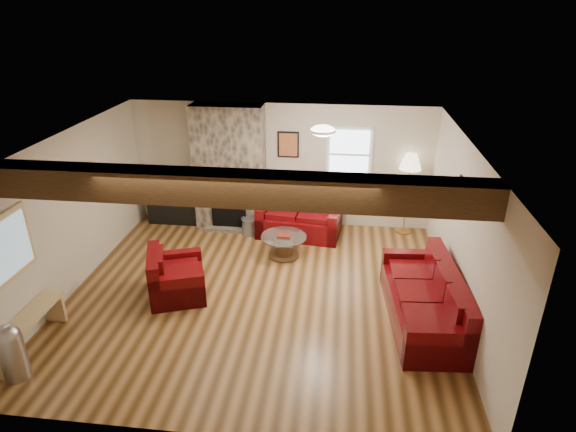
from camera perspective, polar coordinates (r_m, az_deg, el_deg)
name	(u,v)px	position (r m, az deg, el deg)	size (l,w,h in m)	color
room	(257,224)	(7.21, -3.67, -0.96)	(8.00, 8.00, 8.00)	#503315
oak_beam	(236,188)	(5.67, -6.16, 3.29)	(6.00, 0.36, 0.38)	#321E0F
chimney_breast	(230,169)	(9.68, -6.93, 5.53)	(1.40, 0.67, 2.50)	#38332B
back_window	(349,154)	(9.53, 7.27, 7.29)	(0.90, 0.08, 1.10)	white
hatch_window	(5,249)	(7.06, -30.49, -3.37)	(0.08, 1.00, 0.90)	tan
ceiling_dome	(323,133)	(7.55, 4.15, 9.84)	(0.40, 0.40, 0.18)	silver
artwork_back	(288,145)	(9.54, 0.03, 8.45)	(0.42, 0.06, 0.52)	black
artwork_right	(462,194)	(7.39, 19.90, 2.43)	(0.06, 0.55, 0.42)	black
sofa_three	(424,296)	(7.29, 15.77, -9.14)	(2.17, 0.91, 0.84)	#460506
loveseat	(300,214)	(9.51, 1.39, 0.19)	(1.60, 0.92, 0.85)	#460506
armchair_red	(177,273)	(7.82, -13.06, -6.62)	(0.95, 0.83, 0.77)	#460506
coffee_table	(284,246)	(8.79, -0.51, -3.59)	(0.83, 0.83, 0.43)	#402614
tv_cabinet	(176,209)	(10.40, -13.18, 0.77)	(1.06, 0.42, 0.53)	black
television	(173,187)	(10.22, -13.44, 3.31)	(0.80, 0.10, 0.46)	black
floor_lamp	(410,166)	(9.51, 14.30, 5.75)	(0.42, 0.42, 1.64)	#B18749
pine_bench	(30,333)	(7.48, -28.23, -12.10)	(0.30, 1.31, 0.49)	tan
pedal_bin	(12,352)	(7.00, -29.92, -13.76)	(0.31, 0.31, 0.78)	#AAAAB0
coal_bucket	(250,225)	(9.67, -4.53, -1.12)	(0.36, 0.36, 0.34)	gray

